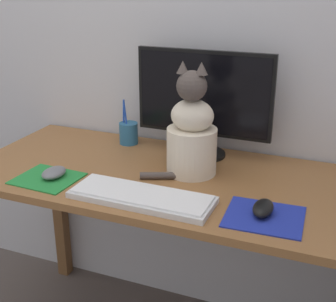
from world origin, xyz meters
The scene contains 10 objects.
wall_back centered at (0.00, 0.34, 1.25)m, with size 7.00×0.04×2.50m.
desk centered at (0.00, 0.00, 0.63)m, with size 1.40×0.62×0.74m.
monitor centered at (0.04, 0.21, 0.95)m, with size 0.49×0.17×0.38m.
keyboard centered at (-0.02, -0.20, 0.75)m, with size 0.43×0.16×0.02m.
mousepad_left centered at (-0.37, -0.18, 0.74)m, with size 0.21×0.18×0.00m.
mousepad_right centered at (0.34, -0.17, 0.74)m, with size 0.22×0.20×0.00m.
computer_mouse_left centered at (-0.35, -0.16, 0.76)m, with size 0.07×0.10×0.03m.
computer_mouse_right centered at (0.33, -0.16, 0.76)m, with size 0.06×0.10×0.03m.
cat centered at (0.05, 0.04, 0.88)m, with size 0.23×0.21×0.38m.
pen_cup centered at (-0.27, 0.22, 0.78)m, with size 0.07×0.07×0.17m.
Camera 1 is at (0.52, -1.32, 1.38)m, focal length 50.00 mm.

